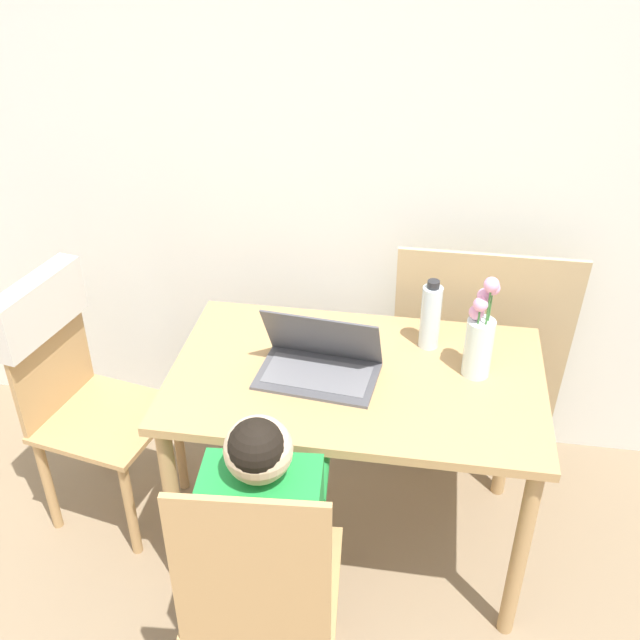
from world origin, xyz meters
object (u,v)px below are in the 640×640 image
(chair_spare, at_px, (67,365))
(person_seated, at_px, (266,517))
(laptop, at_px, (320,360))
(water_bottle, at_px, (431,316))
(flower_vase, at_px, (480,336))
(chair_occupied, at_px, (261,593))

(chair_spare, relative_size, person_seated, 0.95)
(person_seated, bearing_deg, laptop, -101.49)
(chair_spare, distance_m, water_bottle, 1.24)
(chair_spare, xyz_separation_m, person_seated, (0.82, -0.55, -0.01))
(flower_vase, bearing_deg, person_seated, -132.74)
(chair_spare, bearing_deg, laptop, -81.30)
(laptop, bearing_deg, flower_vase, 14.72)
(person_seated, relative_size, flower_vase, 2.83)
(person_seated, xyz_separation_m, laptop, (0.06, 0.51, 0.16))
(water_bottle, bearing_deg, chair_occupied, -114.24)
(laptop, bearing_deg, water_bottle, 37.94)
(chair_occupied, distance_m, laptop, 0.71)
(chair_occupied, xyz_separation_m, flower_vase, (0.53, 0.72, 0.40))
(person_seated, distance_m, laptop, 0.54)
(chair_occupied, bearing_deg, flower_vase, -131.33)
(person_seated, bearing_deg, chair_occupied, 90.00)
(person_seated, xyz_separation_m, flower_vase, (0.54, 0.59, 0.25))
(chair_spare, height_order, flower_vase, flower_vase)
(chair_spare, distance_m, laptop, 0.90)
(flower_vase, height_order, water_bottle, flower_vase)
(chair_occupied, relative_size, flower_vase, 2.65)
(chair_spare, bearing_deg, flower_vase, -77.25)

